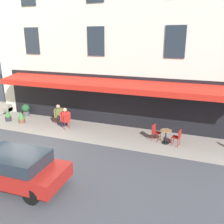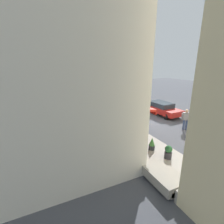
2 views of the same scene
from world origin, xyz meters
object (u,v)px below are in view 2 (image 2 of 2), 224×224
at_px(seated_companion_in_red, 118,120).
at_px(potted_plant_entrance_left, 152,144).
at_px(potted_plant_entrance_right, 131,145).
at_px(cafe_table_streetside, 82,99).
at_px(parked_car_red, 162,108).
at_px(no_parking_sign, 220,129).
at_px(cafe_chair_red_kerbside, 95,106).
at_px(cafe_table_mid_terrace, 95,106).
at_px(cafe_chair_red_facing_street, 79,98).
at_px(walking_pedestrian_in_grey, 186,118).
at_px(seated_patron_in_olive, 117,123).
at_px(cafe_chair_red_back_row, 85,99).
at_px(cafe_chair_red_corner_left, 94,104).
at_px(cafe_chair_red_under_awning, 118,121).
at_px(potted_plant_mid_terrace, 141,138).
at_px(cafe_table_near_entrance, 117,124).
at_px(cafe_chair_red_by_window, 117,126).
at_px(potted_plant_by_steps, 168,152).

bearing_deg(seated_companion_in_red, potted_plant_entrance_left, 3.14).
bearing_deg(potted_plant_entrance_right, cafe_table_streetside, 176.75).
height_order(cafe_table_streetside, parked_car_red, parked_car_red).
bearing_deg(no_parking_sign, potted_plant_entrance_right, -123.23).
height_order(cafe_chair_red_kerbside, no_parking_sign, no_parking_sign).
relative_size(cafe_table_mid_terrace, cafe_chair_red_facing_street, 0.82).
distance_m(walking_pedestrian_in_grey, parked_car_red, 4.29).
height_order(cafe_table_mid_terrace, seated_patron_in_olive, seated_patron_in_olive).
height_order(cafe_table_mid_terrace, cafe_chair_red_back_row, cafe_chair_red_back_row).
bearing_deg(cafe_chair_red_corner_left, cafe_table_streetside, -171.46).
relative_size(cafe_chair_red_under_awning, no_parking_sign, 0.35).
distance_m(cafe_table_streetside, parked_car_red, 11.07).
bearing_deg(cafe_chair_red_facing_street, cafe_chair_red_kerbside, 5.68).
xyz_separation_m(potted_plant_entrance_right, parked_car_red, (-5.25, 7.09, 0.24)).
xyz_separation_m(potted_plant_mid_terrace, parked_car_red, (-4.54, 5.78, 0.33)).
distance_m(cafe_table_mid_terrace, no_parking_sign, 13.22).
xyz_separation_m(cafe_table_near_entrance, seated_companion_in_red, (-0.32, 0.26, 0.21)).
distance_m(cafe_chair_red_corner_left, potted_plant_mid_terrace, 10.04).
distance_m(cafe_table_streetside, cafe_chair_red_back_row, 0.63).
distance_m(cafe_chair_red_corner_left, seated_companion_in_red, 6.84).
xyz_separation_m(walking_pedestrian_in_grey, no_parking_sign, (3.82, -1.85, 0.77)).
bearing_deg(cafe_chair_red_corner_left, cafe_chair_red_by_window, -5.70).
bearing_deg(potted_plant_mid_terrace, cafe_chair_red_kerbside, -178.31).
distance_m(no_parking_sign, potted_plant_mid_terrace, 4.63).
bearing_deg(cafe_table_streetside, walking_pedestrian_in_grey, 21.23).
bearing_deg(potted_plant_entrance_right, seated_companion_in_red, 164.08).
bearing_deg(potted_plant_entrance_left, cafe_table_near_entrance, -172.85).
distance_m(cafe_chair_red_under_awning, cafe_chair_red_by_window, 1.25).
bearing_deg(cafe_table_mid_terrace, potted_plant_entrance_left, 0.67).
bearing_deg(cafe_chair_red_by_window, cafe_chair_red_back_row, 177.47).
xyz_separation_m(cafe_table_near_entrance, cafe_table_streetside, (-10.77, -0.04, 0.00)).
xyz_separation_m(seated_patron_in_olive, potted_plant_entrance_left, (3.60, 0.68, -0.30)).
bearing_deg(cafe_chair_red_corner_left, potted_plant_mid_terrace, -0.25).
distance_m(cafe_chair_red_facing_street, seated_patron_in_olive, 11.70).
xyz_separation_m(seated_patron_in_olive, no_parking_sign, (5.92, 3.44, 1.09)).
bearing_deg(seated_patron_in_olive, cafe_chair_red_corner_left, 174.85).
bearing_deg(potted_plant_by_steps, cafe_chair_red_corner_left, -178.95).
xyz_separation_m(cafe_chair_red_facing_street, potted_plant_by_steps, (16.51, 1.07, -0.14)).
bearing_deg(cafe_table_near_entrance, cafe_chair_red_by_window, -25.32).
xyz_separation_m(potted_plant_entrance_right, potted_plant_by_steps, (1.58, 1.58, -0.06)).
xyz_separation_m(cafe_table_near_entrance, no_parking_sign, (6.30, 3.26, 1.30)).
bearing_deg(seated_companion_in_red, potted_plant_mid_terrace, 3.46).
distance_m(cafe_table_streetside, potted_plant_entrance_left, 14.75).
bearing_deg(cafe_table_near_entrance, cafe_table_streetside, -179.78).
relative_size(seated_patron_in_olive, walking_pedestrian_in_grey, 0.75).
height_order(cafe_table_mid_terrace, seated_companion_in_red, seated_companion_in_red).
height_order(cafe_chair_red_by_window, cafe_chair_red_facing_street, same).
height_order(cafe_chair_red_facing_street, potted_plant_entrance_left, cafe_chair_red_facing_street).
xyz_separation_m(seated_patron_in_olive, seated_companion_in_red, (-0.70, 0.44, 0.00)).
bearing_deg(cafe_chair_red_back_row, cafe_table_streetside, -157.16).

